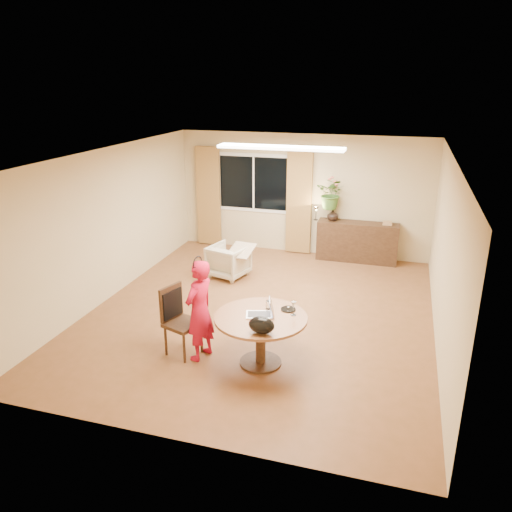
{
  "coord_description": "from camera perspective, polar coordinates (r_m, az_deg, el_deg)",
  "views": [
    {
      "loc": [
        2.07,
        -7.22,
        3.69
      ],
      "look_at": [
        -0.02,
        -0.2,
        1.07
      ],
      "focal_mm": 35.0,
      "sensor_mm": 36.0,
      "label": 1
    }
  ],
  "objects": [
    {
      "name": "dining_table",
      "position": [
        6.72,
        0.54,
        -8.08
      ],
      "size": [
        1.24,
        1.24,
        0.71
      ],
      "color": "brown",
      "rests_on": "floor"
    },
    {
      "name": "window",
      "position": [
        11.14,
        -0.27,
        8.35
      ],
      "size": [
        1.7,
        0.03,
        1.3
      ],
      "color": "white",
      "rests_on": "wall_back"
    },
    {
      "name": "curtain_right",
      "position": [
        10.89,
        4.94,
        6.1
      ],
      "size": [
        0.55,
        0.08,
        2.25
      ],
      "primitive_type": "cube",
      "color": "brown",
      "rests_on": "wall_back"
    },
    {
      "name": "sideboard",
      "position": [
        10.77,
        11.49,
        1.61
      ],
      "size": [
        1.68,
        0.41,
        0.84
      ],
      "primitive_type": "cube",
      "color": "black",
      "rests_on": "floor"
    },
    {
      "name": "ceiling",
      "position": [
        7.59,
        0.61,
        11.43
      ],
      "size": [
        6.5,
        6.5,
        0.0
      ],
      "primitive_type": "plane",
      "rotation": [
        3.14,
        0.0,
        0.0
      ],
      "color": "white",
      "rests_on": "wall_back"
    },
    {
      "name": "wall_right",
      "position": [
        7.64,
        20.82,
        0.13
      ],
      "size": [
        0.0,
        6.5,
        6.5
      ],
      "primitive_type": "plane",
      "rotation": [
        1.57,
        0.0,
        -1.57
      ],
      "color": "tan",
      "rests_on": "floor"
    },
    {
      "name": "laptop",
      "position": [
        6.63,
        0.36,
        -5.85
      ],
      "size": [
        0.42,
        0.33,
        0.24
      ],
      "primitive_type": null,
      "rotation": [
        0.0,
        0.0,
        0.28
      ],
      "color": "#B7B7BC",
      "rests_on": "dining_table"
    },
    {
      "name": "armchair",
      "position": [
        9.76,
        -3.15,
        -0.55
      ],
      "size": [
        0.84,
        0.85,
        0.64
      ],
      "primitive_type": "imported",
      "rotation": [
        0.0,
        0.0,
        2.88
      ],
      "color": "beige",
      "rests_on": "floor"
    },
    {
      "name": "wine_glass",
      "position": [
        6.67,
        4.31,
        -5.96
      ],
      "size": [
        0.08,
        0.08,
        0.2
      ],
      "primitive_type": null,
      "rotation": [
        0.0,
        0.0,
        -0.13
      ],
      "color": "white",
      "rests_on": "dining_table"
    },
    {
      "name": "curtain_left",
      "position": [
        11.49,
        -5.43,
        6.79
      ],
      "size": [
        0.55,
        0.08,
        2.25
      ],
      "primitive_type": "cube",
      "color": "brown",
      "rests_on": "wall_back"
    },
    {
      "name": "vase",
      "position": [
        10.68,
        8.77,
        4.66
      ],
      "size": [
        0.24,
        0.24,
        0.25
      ],
      "primitive_type": "imported",
      "rotation": [
        0.0,
        0.0,
        0.01
      ],
      "color": "black",
      "rests_on": "sideboard"
    },
    {
      "name": "tumbler",
      "position": [
        6.84,
        1.48,
        -5.6
      ],
      "size": [
        0.1,
        0.1,
        0.12
      ],
      "primitive_type": null,
      "rotation": [
        0.0,
        0.0,
        0.29
      ],
      "color": "white",
      "rests_on": "dining_table"
    },
    {
      "name": "handbag",
      "position": [
        6.2,
        0.63,
        -7.91
      ],
      "size": [
        0.37,
        0.28,
        0.22
      ],
      "primitive_type": null,
      "rotation": [
        0.0,
        0.0,
        0.28
      ],
      "color": "black",
      "rests_on": "dining_table"
    },
    {
      "name": "pot_lid",
      "position": [
        6.84,
        3.71,
        -6.03
      ],
      "size": [
        0.22,
        0.22,
        0.03
      ],
      "primitive_type": null,
      "rotation": [
        0.0,
        0.0,
        -0.11
      ],
      "color": "white",
      "rests_on": "dining_table"
    },
    {
      "name": "book_stack",
      "position": [
        10.61,
        14.8,
        3.67
      ],
      "size": [
        0.22,
        0.19,
        0.08
      ],
      "primitive_type": null,
      "rotation": [
        0.0,
        0.0,
        -0.26
      ],
      "color": "#96744C",
      "rests_on": "sideboard"
    },
    {
      "name": "wall_left",
      "position": [
        9.01,
        -16.52,
        3.47
      ],
      "size": [
        0.0,
        6.5,
        6.5
      ],
      "primitive_type": "plane",
      "rotation": [
        1.57,
        0.0,
        1.57
      ],
      "color": "tan",
      "rests_on": "floor"
    },
    {
      "name": "bouquet",
      "position": [
        10.58,
        8.65,
        7.06
      ],
      "size": [
        0.69,
        0.63,
        0.66
      ],
      "primitive_type": "imported",
      "rotation": [
        0.0,
        0.0,
        -0.22
      ],
      "color": "#306425",
      "rests_on": "vase"
    },
    {
      "name": "throw",
      "position": [
        9.53,
        -1.7,
        1.09
      ],
      "size": [
        0.5,
        0.59,
        0.03
      ],
      "primitive_type": null,
      "rotation": [
        0.0,
        0.0,
        -0.09
      ],
      "color": "beige",
      "rests_on": "armchair"
    },
    {
      "name": "desk_lamp",
      "position": [
        10.67,
        6.88,
        4.93
      ],
      "size": [
        0.16,
        0.16,
        0.31
      ],
      "primitive_type": null,
      "rotation": [
        0.0,
        0.0,
        -0.29
      ],
      "color": "black",
      "rests_on": "sideboard"
    },
    {
      "name": "ceiling_panel",
      "position": [
        8.75,
        2.83,
        12.27
      ],
      "size": [
        2.2,
        0.35,
        0.05
      ],
      "primitive_type": "cube",
      "color": "white",
      "rests_on": "ceiling"
    },
    {
      "name": "floor",
      "position": [
        8.37,
        0.55,
        -6.47
      ],
      "size": [
        6.5,
        6.5,
        0.0
      ],
      "primitive_type": "plane",
      "color": "brown",
      "rests_on": "ground"
    },
    {
      "name": "dining_chair",
      "position": [
        7.05,
        -8.37,
        -7.47
      ],
      "size": [
        0.59,
        0.57,
        0.99
      ],
      "primitive_type": null,
      "rotation": [
        0.0,
        0.0,
        -0.33
      ],
      "color": "black",
      "rests_on": "floor"
    },
    {
      "name": "wall_back",
      "position": [
        10.94,
        5.32,
        6.98
      ],
      "size": [
        5.5,
        0.0,
        5.5
      ],
      "primitive_type": "plane",
      "rotation": [
        1.57,
        0.0,
        0.0
      ],
      "color": "tan",
      "rests_on": "floor"
    },
    {
      "name": "child",
      "position": [
        6.85,
        -6.47,
        -6.18
      ],
      "size": [
        0.59,
        0.47,
        1.43
      ],
      "primitive_type": "imported",
      "rotation": [
        0.0,
        0.0,
        -1.83
      ],
      "color": "red",
      "rests_on": "floor"
    }
  ]
}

